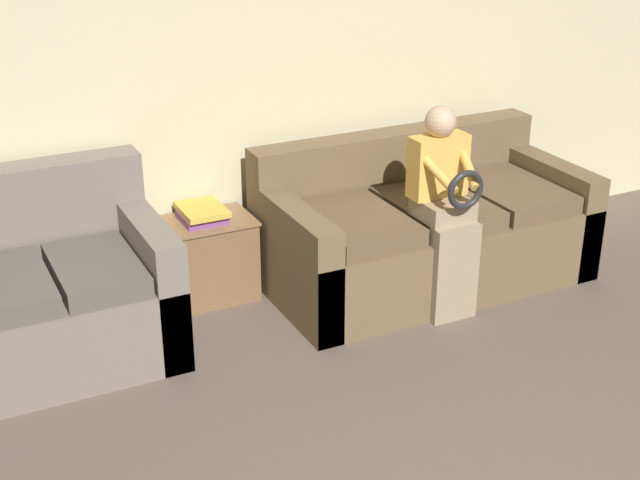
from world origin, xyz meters
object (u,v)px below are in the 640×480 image
object	(u,v)px
couch_main	(423,230)
side_shelf	(204,259)
child_left_seated	(446,204)
book_stack	(202,213)
couch_side	(6,305)

from	to	relation	value
couch_main	side_shelf	distance (m)	1.35
child_left_seated	book_stack	xyz separation A→B (m)	(-1.17, 0.75, -0.12)
child_left_seated	side_shelf	xyz separation A→B (m)	(-1.18, 0.75, -0.40)
couch_main	side_shelf	xyz separation A→B (m)	(-1.30, 0.34, -0.06)
couch_main	book_stack	size ratio (longest dim) A/B	6.17
side_shelf	couch_side	bearing A→B (deg)	-167.60
couch_side	child_left_seated	distance (m)	2.40
couch_side	side_shelf	world-z (taller)	couch_side
child_left_seated	book_stack	world-z (taller)	child_left_seated
book_stack	child_left_seated	bearing A→B (deg)	-32.72
couch_side	child_left_seated	xyz separation A→B (m)	(2.32, -0.49, 0.32)
child_left_seated	book_stack	distance (m)	1.39
couch_side	book_stack	world-z (taller)	couch_side
couch_side	side_shelf	size ratio (longest dim) A/B	2.77
couch_main	couch_side	size ratio (longest dim) A/B	1.19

